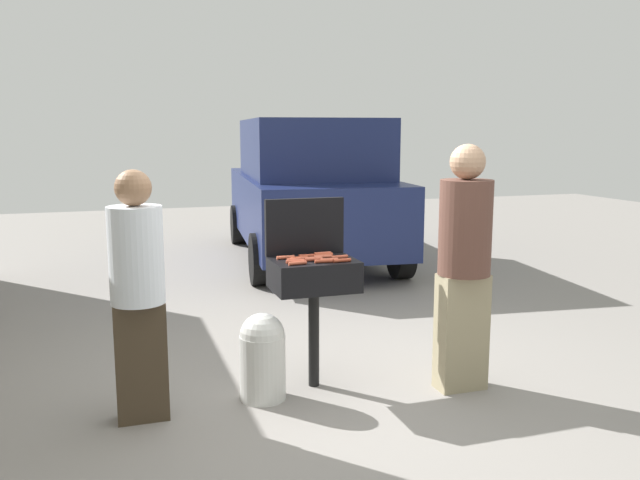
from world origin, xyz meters
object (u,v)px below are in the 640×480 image
(hot_dog_13, at_px, (286,257))
(hot_dog_2, at_px, (314,259))
(person_right, at_px, (464,259))
(parked_minivan, at_px, (309,189))
(hot_dog_9, at_px, (307,256))
(hot_dog_10, at_px, (296,260))
(hot_dog_1, at_px, (297,263))
(hot_dog_5, at_px, (324,261))
(propane_tank, at_px, (263,355))
(hot_dog_11, at_px, (323,257))
(hot_dog_6, at_px, (295,261))
(hot_dog_12, at_px, (313,258))
(hot_dog_4, at_px, (329,260))
(hot_dog_8, at_px, (299,258))
(hot_dog_15, at_px, (342,260))
(hot_dog_14, at_px, (323,254))
(bbq_grill, at_px, (314,279))
(hot_dog_7, at_px, (339,257))
(hot_dog_3, at_px, (324,254))
(person_left, at_px, (138,287))

(hot_dog_13, bearing_deg, hot_dog_2, -38.31)
(person_right, xyz_separation_m, parked_minivan, (0.42, 5.01, 0.06))
(hot_dog_9, height_order, hot_dog_10, same)
(hot_dog_1, xyz_separation_m, hot_dog_5, (0.19, 0.01, 0.00))
(hot_dog_13, relative_size, propane_tank, 0.21)
(hot_dog_11, xyz_separation_m, propane_tank, (-0.49, -0.14, -0.64))
(hot_dog_5, bearing_deg, hot_dog_6, 165.06)
(hot_dog_1, distance_m, hot_dog_12, 0.20)
(hot_dog_4, xyz_separation_m, hot_dog_5, (-0.05, -0.03, 0.00))
(hot_dog_8, bearing_deg, hot_dog_15, -34.11)
(hot_dog_9, distance_m, hot_dog_14, 0.14)
(bbq_grill, height_order, parked_minivan, parked_minivan)
(hot_dog_12, distance_m, hot_dog_13, 0.20)
(propane_tank, bearing_deg, hot_dog_2, 9.89)
(hot_dog_7, relative_size, hot_dog_8, 1.00)
(hot_dog_10, xyz_separation_m, hot_dog_11, (0.21, 0.04, 0.00))
(hot_dog_4, xyz_separation_m, hot_dog_13, (-0.27, 0.19, 0.00))
(hot_dog_2, xyz_separation_m, hot_dog_6, (-0.15, -0.03, 0.00))
(hot_dog_5, xyz_separation_m, hot_dog_12, (-0.04, 0.12, 0.00))
(hot_dog_3, bearing_deg, hot_dog_9, -170.92)
(person_right, bearing_deg, propane_tank, -0.03)
(hot_dog_6, bearing_deg, hot_dog_12, 24.89)
(hot_dog_10, bearing_deg, parked_minivan, 71.52)
(hot_dog_5, distance_m, hot_dog_11, 0.16)
(hot_dog_10, distance_m, propane_tank, 0.70)
(hot_dog_11, xyz_separation_m, hot_dog_13, (-0.26, 0.06, 0.00))
(hot_dog_2, bearing_deg, bbq_grill, 72.13)
(hot_dog_4, xyz_separation_m, hot_dog_14, (0.03, 0.24, 0.00))
(bbq_grill, xyz_separation_m, hot_dog_11, (0.08, 0.02, 0.16))
(hot_dog_3, bearing_deg, parked_minivan, 73.90)
(hot_dog_11, xyz_separation_m, hot_dog_14, (0.04, 0.12, 0.00))
(bbq_grill, xyz_separation_m, hot_dog_9, (-0.02, 0.09, 0.16))
(bbq_grill, bearing_deg, hot_dog_13, 155.86)
(bbq_grill, bearing_deg, propane_tank, -163.81)
(hot_dog_11, distance_m, hot_dog_13, 0.27)
(hot_dog_5, height_order, hot_dog_11, same)
(hot_dog_5, relative_size, person_right, 0.07)
(hot_dog_6, relative_size, hot_dog_15, 1.00)
(hot_dog_2, xyz_separation_m, person_right, (1.02, -0.33, 0.00))
(hot_dog_3, distance_m, parked_minivan, 4.71)
(hot_dog_10, relative_size, propane_tank, 0.21)
(bbq_grill, distance_m, hot_dog_2, 0.17)
(hot_dog_1, xyz_separation_m, hot_dog_15, (0.33, -0.01, 0.00))
(hot_dog_1, bearing_deg, propane_tank, 174.32)
(hot_dog_11, xyz_separation_m, parked_minivan, (1.34, 4.61, 0.07))
(hot_dog_14, distance_m, parked_minivan, 4.68)
(hot_dog_1, bearing_deg, person_right, -11.46)
(person_right, bearing_deg, parked_minivan, -84.33)
(hot_dog_9, bearing_deg, person_left, -167.05)
(hot_dog_10, relative_size, hot_dog_13, 1.00)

